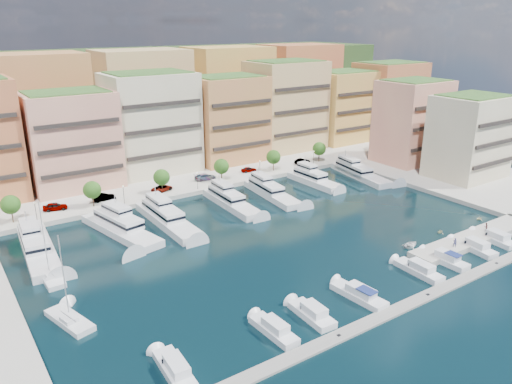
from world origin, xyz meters
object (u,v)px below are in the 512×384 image
Objects in this scene: tree_2 at (162,177)px; lamppost_1 at (123,192)px; person_0 at (455,243)px; cruiser_4 at (359,295)px; yacht_5 at (313,179)px; yacht_1 at (119,227)px; yacht_6 at (358,172)px; cruiser_7 at (445,260)px; lamppost_3 at (260,166)px; yacht_4 at (270,192)px; tree_4 at (273,157)px; tender_0 at (411,245)px; tree_1 at (92,190)px; car_0 at (55,206)px; cruiser_3 at (312,314)px; yacht_2 at (166,217)px; cruiser_0 at (175,371)px; tender_1 at (440,231)px; car_3 at (205,177)px; cruiser_9 at (496,239)px; tree_0 at (10,205)px; person_1 at (486,227)px; tree_3 at (221,166)px; car_5 at (302,161)px; cruiser_8 at (475,247)px; sailboat_2 at (50,277)px; car_1 at (104,197)px; cruiser_2 at (274,330)px; lamppost_4 at (314,156)px; yacht_3 at (229,200)px; cruiser_6 at (419,270)px; tree_5 at (319,149)px; car_4 at (249,169)px; tender_3 at (479,218)px; lamppost_0 at (35,208)px; yacht_0 at (37,246)px.

tree_2 is 1.35× the size of lamppost_1.
cruiser_4 is at bearing 56.09° from person_0.
yacht_5 reaches higher than cruiser_4.
yacht_1 is 1.04× the size of yacht_6.
cruiser_7 is (41.22, -43.49, -0.52)m from yacht_1.
yacht_6 reaches higher than lamppost_1.
yacht_4 is (-5.09, -11.50, -2.73)m from lamppost_3.
tender_0 is (-5.97, -50.57, -4.39)m from tree_4.
tree_2 is at bearing 43.11° from yacht_1.
tree_1 is at bearing 159.03° from lamppost_1.
car_0 reaches higher than cruiser_7.
tree_4 reaches higher than cruiser_3.
yacht_2 reaches higher than cruiser_0.
tender_1 is 57.48m from car_3.
cruiser_9 reaches higher than tender_0.
tree_0 is 92.10m from person_1.
tree_2 is 58.36m from cruiser_3.
tree_3 is 5.18m from car_3.
cruiser_0 is 66.22m from person_1.
cruiser_7 is 12.80m from tender_1.
yacht_4 is 4.55× the size of car_5.
yacht_2 is at bearing -179.21° from yacht_6.
cruiser_3 is 63.46m from car_3.
cruiser_9 is at bearing 0.02° from cruiser_8.
yacht_6 is 85.86m from cruiser_0.
sailboat_2 is at bearing -156.16° from yacht_2.
cruiser_2 is at bearing -169.98° from car_1.
lamppost_4 is 36.06m from yacht_3.
cruiser_6 is (34.79, -58.09, -4.20)m from tree_1.
car_0 is at bearing 174.49° from tree_2.
cruiser_3 reaches higher than tender_1.
cruiser_0 is at bearing -179.99° from cruiser_8.
yacht_3 is 44.27m from tender_1.
tree_5 is at bearing 15.53° from yacht_2.
person_1 is at bearing 4.31° from cruiser_4.
car_1 reaches higher than tender_0.
yacht_4 reaches higher than cruiser_7.
tree_2 is 57.04m from tender_0.
car_4 is at bearing 3.68° from tree_1.
lamppost_1 is 0.51× the size of cruiser_7.
cruiser_6 is at bearing -131.21° from car_0.
yacht_6 is 43.09m from tender_0.
car_1 is at bearing 56.24° from tender_3.
tree_0 reaches higher than lamppost_3.
car_5 is (48.66, 15.93, 0.54)m from yacht_2.
lamppost_0 and lamppost_4 have the same top height.
tree_2 is 21.70m from yacht_1.
car_5 is (26.66, 0.93, -3.00)m from tree_3.
cruiser_0 is 43.41m from cruiser_6.
yacht_0 is 1.13× the size of yacht_3.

